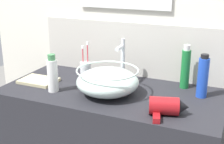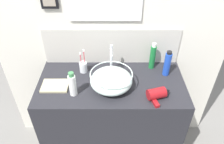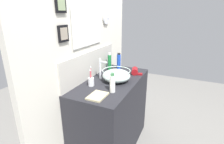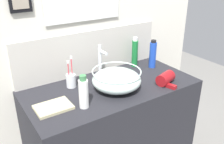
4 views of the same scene
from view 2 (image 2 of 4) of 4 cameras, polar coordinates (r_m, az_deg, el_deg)
name	(u,v)px [view 2 (image 2 of 4)]	position (r m, az deg, el deg)	size (l,w,h in m)	color
vanity_counter	(112,121)	(2.01, -0.02, -12.58)	(1.13, 0.55, 0.92)	#232328
back_panel	(112,28)	(1.77, -0.03, 11.34)	(1.94, 0.10, 2.43)	silver
glass_bowl_sink	(112,80)	(1.60, 0.04, -2.09)	(0.31, 0.31, 0.13)	silver
faucet	(112,57)	(1.71, 0.06, 3.87)	(0.02, 0.10, 0.24)	silver
hair_drier	(159,94)	(1.57, 12.18, -5.55)	(0.18, 0.17, 0.08)	maroon
toothbrush_cup	(84,67)	(1.77, -7.34, 1.40)	(0.06, 0.06, 0.21)	silver
spray_bottle	(168,64)	(1.75, 14.42, 2.07)	(0.05, 0.05, 0.22)	blue
soap_dispenser	(73,84)	(1.55, -10.13, -3.21)	(0.05, 0.05, 0.20)	white
shampoo_bottle	(153,57)	(1.79, 10.74, 3.97)	(0.05, 0.05, 0.23)	#197233
hand_towel	(56,86)	(1.69, -14.48, -3.46)	(0.20, 0.15, 0.02)	tan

